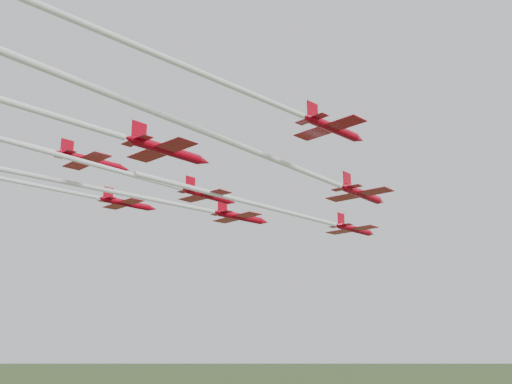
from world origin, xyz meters
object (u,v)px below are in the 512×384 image
Objects in this scene: jet_row3_mid at (117,171)px; jet_row4_right at (55,116)px; jet_row3_left at (20,182)px; jet_row4_left at (2,139)px; jet_row2_right at (304,171)px; jet_row2_left at (152,199)px; jet_lead at (314,219)px; jet_row3_right at (277,105)px.

jet_row3_mid is 1.07× the size of jet_row4_right.
jet_row3_left is 14.36m from jet_row4_left.
jet_row2_right is 35.66m from jet_row4_left.
jet_row3_left reaches higher than jet_row2_left.
jet_lead is 0.79× the size of jet_row2_left.
jet_row4_right is (17.56, -26.64, -0.57)m from jet_row2_left.
jet_row4_right is at bearing -48.45° from jet_row2_left.
jet_row3_right is 33.11m from jet_row4_left.
jet_row2_right is at bearing 81.07° from jet_row4_right.
jet_lead is 1.02× the size of jet_row4_left.
jet_row4_right reaches higher than jet_row3_mid.
jet_row3_left reaches higher than jet_row2_right.
jet_row2_right is at bearing 29.24° from jet_row3_left.
jet_row4_right is at bearing -55.27° from jet_row3_mid.
jet_row3_mid is at bearing -47.90° from jet_row2_left.
jet_row4_left is (11.34, -8.72, 1.19)m from jet_row3_left.
jet_row3_right reaches higher than jet_lead.
jet_row4_left is at bearing -135.38° from jet_row3_mid.
jet_row3_left is at bearing 148.43° from jet_row4_left.
jet_row2_left is at bearing 52.80° from jet_row3_left.
jet_row3_left reaches higher than jet_lead.
jet_row3_left is at bearing 160.47° from jet_row4_right.
jet_row2_right is 1.10× the size of jet_row4_right.
jet_row2_right is 0.91× the size of jet_row3_left.
jet_row2_right is at bearing 49.86° from jet_row4_left.
jet_row2_left is 1.21× the size of jet_row4_right.
jet_row2_left is 1.29× the size of jet_row4_left.
jet_row2_left is 31.92m from jet_row4_right.
jet_row2_right is 1.17× the size of jet_row4_left.
jet_lead is 49.16m from jet_row4_right.
jet_row3_right reaches higher than jet_row2_left.
jet_row3_right is (29.43, -9.43, 3.16)m from jet_row2_left.
jet_row3_right reaches higher than jet_row3_mid.
jet_row4_right is (4.67, -48.93, 0.24)m from jet_lead.
jet_lead is 0.96× the size of jet_row4_right.
jet_row4_left is 19.62m from jet_row4_right.
jet_row2_right reaches higher than jet_lead.
jet_row3_mid is (-4.19, -35.22, 0.23)m from jet_lead.
jet_lead reaches higher than jet_row3_mid.
jet_row4_left is at bearing 170.60° from jet_row4_right.
jet_row3_right reaches higher than jet_row2_right.
jet_row2_right reaches higher than jet_row2_left.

